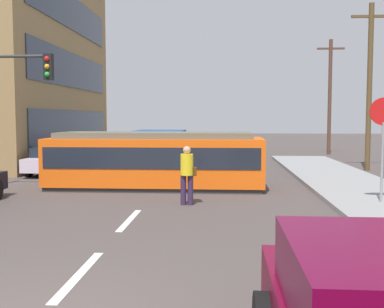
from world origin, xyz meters
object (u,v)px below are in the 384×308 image
at_px(streetcar_tram, 156,159).
at_px(stop_sign, 383,128).
at_px(utility_pole_mid, 370,84).
at_px(utility_pole_far, 330,95).
at_px(pedestrian_crossing, 187,172).
at_px(city_bus, 158,146).
at_px(parked_sedan_far, 60,160).

distance_m(streetcar_tram, stop_sign, 7.52).
relative_size(utility_pole_mid, utility_pole_far, 1.01).
xyz_separation_m(pedestrian_crossing, utility_pole_mid, (7.76, 9.32, 3.09)).
bearing_deg(utility_pole_mid, city_bus, 175.75).
xyz_separation_m(streetcar_tram, utility_pole_mid, (9.11, 6.13, 3.02)).
distance_m(utility_pole_mid, utility_pole_far, 9.76).
xyz_separation_m(parked_sedan_far, utility_pole_mid, (13.96, 2.17, 3.41)).
height_order(city_bus, parked_sedan_far, city_bus).
relative_size(streetcar_tram, pedestrian_crossing, 4.46).
relative_size(pedestrian_crossing, parked_sedan_far, 0.40).
xyz_separation_m(city_bus, utility_pole_mid, (10.01, -0.74, 2.99)).
xyz_separation_m(parked_sedan_far, stop_sign, (11.59, -7.08, 1.57)).
bearing_deg(stop_sign, pedestrian_crossing, -179.23).
distance_m(stop_sign, utility_pole_mid, 9.72).
relative_size(parked_sedan_far, utility_pole_mid, 0.55).
bearing_deg(parked_sedan_far, utility_pole_far, 39.83).
distance_m(city_bus, utility_pole_far, 14.04).
height_order(pedestrian_crossing, parked_sedan_far, pedestrian_crossing).
relative_size(streetcar_tram, stop_sign, 2.59).
distance_m(streetcar_tram, pedestrian_crossing, 3.47).
relative_size(stop_sign, utility_pole_far, 0.38).
bearing_deg(pedestrian_crossing, stop_sign, 0.77).
distance_m(parked_sedan_far, utility_pole_mid, 14.53).
relative_size(parked_sedan_far, utility_pole_far, 0.55).
bearing_deg(stop_sign, utility_pole_far, 81.89).
bearing_deg(parked_sedan_far, stop_sign, -31.41).
distance_m(pedestrian_crossing, parked_sedan_far, 9.47).
distance_m(city_bus, utility_pole_mid, 10.47).
distance_m(streetcar_tram, parked_sedan_far, 6.27).
bearing_deg(streetcar_tram, utility_pole_far, 59.26).
relative_size(city_bus, parked_sedan_far, 1.34).
height_order(parked_sedan_far, utility_pole_far, utility_pole_far).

